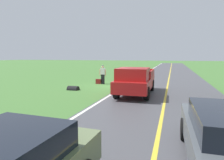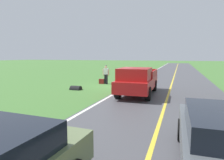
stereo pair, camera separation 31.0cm
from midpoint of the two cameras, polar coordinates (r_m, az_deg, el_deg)
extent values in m
plane|color=#427033|center=(16.93, 1.70, -1.68)|extent=(200.00, 200.00, 0.00)
cube|color=#47474C|center=(16.18, 17.13, -2.39)|extent=(7.33, 120.00, 0.00)
cube|color=silver|center=(16.65, 5.06, -1.83)|extent=(0.16, 117.60, 0.00)
cube|color=gold|center=(16.18, 17.13, -2.38)|extent=(0.14, 117.60, 0.00)
cylinder|color=black|center=(17.85, -1.04, 0.19)|extent=(0.18, 0.18, 0.88)
cylinder|color=black|center=(18.14, -1.51, 0.30)|extent=(0.18, 0.18, 0.88)
cube|color=white|center=(17.92, -1.28, 2.57)|extent=(0.42, 0.29, 0.58)
sphere|color=tan|center=(17.90, -1.28, 3.86)|extent=(0.23, 0.23, 0.23)
sphere|color=#4C564C|center=(17.89, -1.29, 4.10)|extent=(0.20, 0.20, 0.20)
cube|color=black|center=(18.11, -1.11, 2.70)|extent=(0.34, 0.23, 0.44)
cylinder|color=tan|center=(17.84, -0.49, 2.19)|extent=(0.10, 0.10, 0.58)
cylinder|color=tan|center=(17.99, -2.10, 2.23)|extent=(0.10, 0.10, 0.58)
cube|color=maroon|center=(18.09, -2.60, -0.40)|extent=(0.47, 0.24, 0.45)
cube|color=#B21919|center=(13.28, 8.31, -0.87)|extent=(2.08, 5.43, 0.70)
cube|color=#B21919|center=(12.03, 7.37, 1.75)|extent=(1.87, 2.19, 0.72)
cube|color=black|center=(12.03, 7.38, 2.09)|extent=(1.70, 1.32, 0.43)
cube|color=#B21919|center=(14.15, 12.87, 1.85)|extent=(0.14, 3.03, 0.45)
cube|color=#B21919|center=(14.45, 5.43, 2.10)|extent=(0.14, 3.03, 0.45)
cube|color=#B21919|center=(15.76, 10.00, 2.43)|extent=(1.84, 0.13, 0.45)
cylinder|color=black|center=(11.49, 11.17, -3.91)|extent=(0.31, 0.80, 0.80)
cylinder|color=black|center=(11.84, 2.49, -3.46)|extent=(0.31, 0.80, 0.80)
cylinder|color=black|center=(14.73, 12.79, -1.58)|extent=(0.31, 0.80, 0.80)
cylinder|color=black|center=(15.00, 5.94, -1.28)|extent=(0.31, 0.80, 0.80)
cylinder|color=black|center=(6.49, 21.01, -13.41)|extent=(0.25, 0.66, 0.66)
cylinder|color=black|center=(5.04, -27.48, -19.84)|extent=(0.26, 0.67, 0.66)
cylinder|color=black|center=(15.17, -9.90, -2.79)|extent=(0.80, 0.60, 0.60)
camera|label=1|loc=(0.15, -89.04, 0.12)|focal=31.42mm
camera|label=2|loc=(0.15, 90.96, -0.12)|focal=31.42mm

